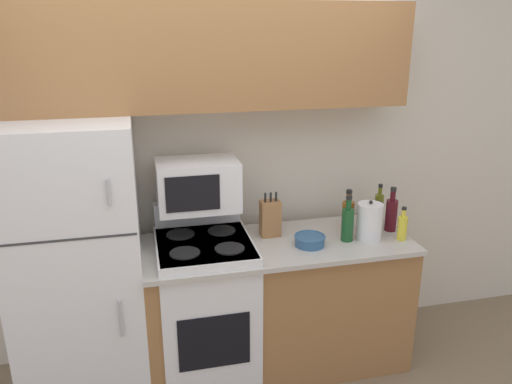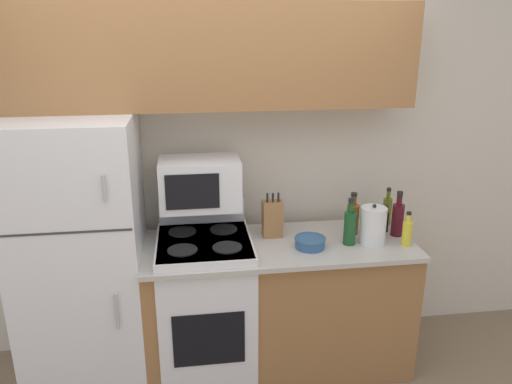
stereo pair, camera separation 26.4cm
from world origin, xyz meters
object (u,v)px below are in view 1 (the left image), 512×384
(stove, at_px, (206,308))
(bowl, at_px, (310,240))
(microwave, at_px, (198,185))
(bottle_whiskey, at_px, (348,214))
(bottle_wine_red, at_px, (391,214))
(refrigerator, at_px, (79,265))
(bottle_wine_green, at_px, (348,223))
(bottle_soy_sauce, at_px, (378,217))
(kettle, at_px, (369,221))
(bottle_olive_oil, at_px, (379,206))
(bottle_cooking_spray, at_px, (402,227))
(knife_block, at_px, (270,218))

(stove, relative_size, bowl, 5.73)
(microwave, bearing_deg, bottle_whiskey, -3.53)
(stove, xyz_separation_m, bottle_wine_red, (1.25, 0.01, 0.53))
(refrigerator, xyz_separation_m, bottle_wine_green, (1.64, -0.12, 0.16))
(bottle_soy_sauce, height_order, kettle, kettle)
(bowl, relative_size, bottle_whiskey, 0.69)
(bottle_olive_oil, bearing_deg, bottle_cooking_spray, -92.07)
(bottle_wine_green, height_order, bottle_wine_red, same)
(stove, relative_size, bottle_wine_green, 3.71)
(kettle, bearing_deg, stove, 175.57)
(microwave, height_order, bottle_wine_red, microwave)
(bowl, bearing_deg, bottle_cooking_spray, -4.69)
(bottle_soy_sauce, bearing_deg, bowl, -161.42)
(bottle_wine_green, relative_size, kettle, 1.16)
(microwave, bearing_deg, knife_block, -3.67)
(knife_block, distance_m, bottle_whiskey, 0.53)
(refrigerator, distance_m, bottle_olive_oil, 2.01)
(knife_block, distance_m, bowl, 0.30)
(bowl, height_order, bottle_wine_red, bottle_wine_red)
(bowl, bearing_deg, bottle_whiskey, 28.75)
(stove, height_order, microwave, microwave)
(knife_block, height_order, kettle, knife_block)
(bottle_wine_green, height_order, kettle, bottle_wine_green)
(bowl, relative_size, bottle_olive_oil, 0.75)
(knife_block, bearing_deg, bottle_soy_sauce, -1.90)
(bowl, bearing_deg, knife_block, 133.47)
(bottle_cooking_spray, height_order, bottle_wine_red, bottle_wine_red)
(bottle_soy_sauce, relative_size, bottle_wine_red, 0.60)
(refrigerator, relative_size, bottle_cooking_spray, 7.82)
(stove, relative_size, bottle_olive_oil, 4.28)
(stove, relative_size, microwave, 2.25)
(bottle_soy_sauce, height_order, bottle_wine_red, bottle_wine_red)
(bottle_soy_sauce, bearing_deg, bottle_wine_green, -150.59)
(bottle_whiskey, bearing_deg, bottle_wine_red, -14.67)
(refrigerator, distance_m, bottle_soy_sauce, 1.94)
(bottle_wine_red, xyz_separation_m, bottle_whiskey, (-0.28, 0.07, -0.01))
(bottle_wine_green, distance_m, bottle_cooking_spray, 0.35)
(bottle_cooking_spray, distance_m, bottle_whiskey, 0.36)
(refrigerator, bearing_deg, bottle_olive_oil, 4.61)
(stove, xyz_separation_m, bottle_whiskey, (0.97, 0.08, 0.52))
(kettle, bearing_deg, bottle_whiskey, 114.82)
(stove, bearing_deg, bowl, -8.43)
(knife_block, distance_m, bottle_wine_green, 0.49)
(bottle_soy_sauce, distance_m, bottle_wine_red, 0.11)
(bottle_soy_sauce, relative_size, bottle_whiskey, 0.64)
(bottle_wine_green, relative_size, bottle_wine_red, 1.00)
(stove, bearing_deg, knife_block, 14.43)
(refrigerator, relative_size, bottle_wine_green, 5.73)
(microwave, bearing_deg, bottle_olive_oil, 2.88)
(bottle_olive_oil, bearing_deg, refrigerator, -175.39)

